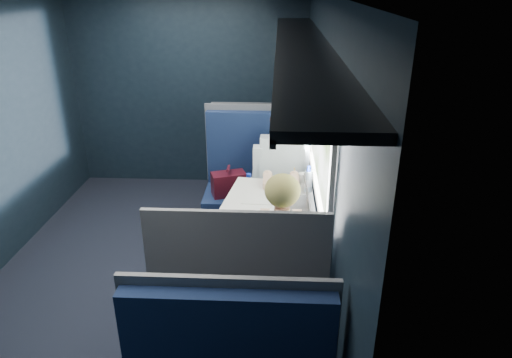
{
  "coord_description": "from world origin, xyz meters",
  "views": [
    {
      "loc": [
        1.06,
        -3.28,
        2.39
      ],
      "look_at": [
        0.9,
        0.0,
        0.95
      ],
      "focal_mm": 32.0,
      "sensor_mm": 36.0,
      "label": 1
    }
  ],
  "objects_px": {
    "cup": "(302,178)",
    "seat_row_front": "(259,160)",
    "table": "(272,212)",
    "seat_bay_far": "(242,306)",
    "seat_bay_near": "(254,192)",
    "woman": "(281,253)",
    "man": "(281,172)",
    "bottle_small": "(308,180)",
    "laptop": "(300,198)"
  },
  "relations": [
    {
      "from": "cup",
      "to": "seat_row_front",
      "type": "bearing_deg",
      "value": 107.74
    },
    {
      "from": "table",
      "to": "seat_bay_far",
      "type": "height_order",
      "value": "seat_bay_far"
    },
    {
      "from": "seat_bay_near",
      "to": "woman",
      "type": "height_order",
      "value": "woman"
    },
    {
      "from": "seat_bay_far",
      "to": "man",
      "type": "height_order",
      "value": "man"
    },
    {
      "from": "bottle_small",
      "to": "cup",
      "type": "height_order",
      "value": "bottle_small"
    },
    {
      "from": "table",
      "to": "woman",
      "type": "height_order",
      "value": "woman"
    },
    {
      "from": "seat_bay_far",
      "to": "man",
      "type": "bearing_deg",
      "value": 80.97
    },
    {
      "from": "table",
      "to": "laptop",
      "type": "xyz_separation_m",
      "value": [
        0.22,
        -0.01,
        0.14
      ]
    },
    {
      "from": "seat_bay_near",
      "to": "seat_row_front",
      "type": "distance_m",
      "value": 0.93
    },
    {
      "from": "seat_bay_near",
      "to": "seat_row_front",
      "type": "height_order",
      "value": "seat_bay_near"
    },
    {
      "from": "man",
      "to": "seat_bay_near",
      "type": "bearing_deg",
      "value": 146.74
    },
    {
      "from": "seat_bay_far",
      "to": "bottle_small",
      "type": "xyz_separation_m",
      "value": [
        0.48,
        1.12,
        0.43
      ]
    },
    {
      "from": "seat_bay_far",
      "to": "woman",
      "type": "distance_m",
      "value": 0.43
    },
    {
      "from": "seat_bay_far",
      "to": "woman",
      "type": "bearing_deg",
      "value": 33.82
    },
    {
      "from": "woman",
      "to": "bottle_small",
      "type": "xyz_separation_m",
      "value": [
        0.23,
        0.95,
        0.11
      ]
    },
    {
      "from": "bottle_small",
      "to": "seat_bay_near",
      "type": "bearing_deg",
      "value": 128.01
    },
    {
      "from": "woman",
      "to": "seat_bay_far",
      "type": "bearing_deg",
      "value": -146.18
    },
    {
      "from": "seat_bay_far",
      "to": "seat_row_front",
      "type": "height_order",
      "value": "seat_bay_far"
    },
    {
      "from": "table",
      "to": "laptop",
      "type": "bearing_deg",
      "value": -1.6
    },
    {
      "from": "seat_bay_far",
      "to": "table",
      "type": "bearing_deg",
      "value": 78.22
    },
    {
      "from": "seat_row_front",
      "to": "man",
      "type": "height_order",
      "value": "man"
    },
    {
      "from": "bottle_small",
      "to": "laptop",
      "type": "bearing_deg",
      "value": -107.05
    },
    {
      "from": "man",
      "to": "bottle_small",
      "type": "height_order",
      "value": "man"
    },
    {
      "from": "seat_row_front",
      "to": "cup",
      "type": "distance_m",
      "value": 1.48
    },
    {
      "from": "seat_bay_near",
      "to": "woman",
      "type": "distance_m",
      "value": 1.63
    },
    {
      "from": "seat_row_front",
      "to": "woman",
      "type": "relative_size",
      "value": 0.88
    },
    {
      "from": "table",
      "to": "man",
      "type": "xyz_separation_m",
      "value": [
        0.07,
        0.7,
        0.06
      ]
    },
    {
      "from": "seat_bay_near",
      "to": "laptop",
      "type": "height_order",
      "value": "seat_bay_near"
    },
    {
      "from": "table",
      "to": "cup",
      "type": "distance_m",
      "value": 0.51
    },
    {
      "from": "bottle_small",
      "to": "woman",
      "type": "bearing_deg",
      "value": -103.61
    },
    {
      "from": "laptop",
      "to": "bottle_small",
      "type": "distance_m",
      "value": 0.26
    },
    {
      "from": "table",
      "to": "bottle_small",
      "type": "distance_m",
      "value": 0.42
    },
    {
      "from": "woman",
      "to": "seat_bay_near",
      "type": "bearing_deg",
      "value": 99.35
    },
    {
      "from": "bottle_small",
      "to": "cup",
      "type": "xyz_separation_m",
      "value": [
        -0.04,
        0.19,
        -0.06
      ]
    },
    {
      "from": "seat_bay_far",
      "to": "woman",
      "type": "relative_size",
      "value": 0.95
    },
    {
      "from": "laptop",
      "to": "seat_row_front",
      "type": "bearing_deg",
      "value": 102.62
    },
    {
      "from": "woman",
      "to": "cup",
      "type": "height_order",
      "value": "woman"
    },
    {
      "from": "table",
      "to": "seat_row_front",
      "type": "relative_size",
      "value": 0.86
    },
    {
      "from": "seat_row_front",
      "to": "cup",
      "type": "bearing_deg",
      "value": -72.26
    },
    {
      "from": "table",
      "to": "man",
      "type": "distance_m",
      "value": 0.7
    },
    {
      "from": "seat_row_front",
      "to": "man",
      "type": "xyz_separation_m",
      "value": [
        0.25,
        -1.1,
        0.31
      ]
    },
    {
      "from": "man",
      "to": "bottle_small",
      "type": "xyz_separation_m",
      "value": [
        0.23,
        -0.46,
        0.12
      ]
    },
    {
      "from": "table",
      "to": "cup",
      "type": "height_order",
      "value": "cup"
    },
    {
      "from": "table",
      "to": "seat_row_front",
      "type": "bearing_deg",
      "value": 95.8
    },
    {
      "from": "seat_row_front",
      "to": "woman",
      "type": "bearing_deg",
      "value": -84.3
    },
    {
      "from": "seat_bay_near",
      "to": "seat_bay_far",
      "type": "height_order",
      "value": "same"
    },
    {
      "from": "table",
      "to": "woman",
      "type": "xyz_separation_m",
      "value": [
        0.07,
        -0.71,
        0.06
      ]
    },
    {
      "from": "woman",
      "to": "cup",
      "type": "bearing_deg",
      "value": 80.63
    },
    {
      "from": "table",
      "to": "seat_row_front",
      "type": "distance_m",
      "value": 1.82
    },
    {
      "from": "man",
      "to": "cup",
      "type": "distance_m",
      "value": 0.33
    }
  ]
}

